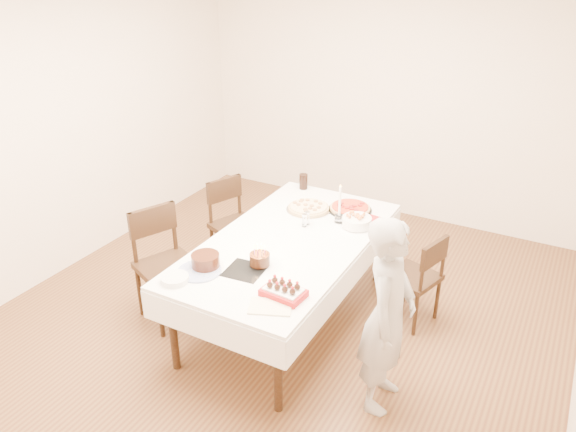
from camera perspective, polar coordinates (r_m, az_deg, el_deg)
The scene contains 22 objects.
floor at distance 4.84m, azimuth -0.87°, elevation -10.44°, with size 5.00×5.00×0.00m, color #502D1B.
wall_back at distance 6.37m, azimuth 10.43°, elevation 11.80°, with size 4.50×0.04×2.70m, color silver.
wall_left at distance 5.59m, azimuth -21.72°, elevation 8.35°, with size 0.04×5.00×2.70m, color silver.
dining_table at distance 4.64m, azimuth 0.00°, elevation -6.59°, with size 1.14×2.14×0.75m, color white.
chair_right_savory at distance 4.74m, azimuth 12.52°, elevation -6.09°, with size 0.41×0.41×0.81m, color #321E10, non-canonical shape.
chair_left_savory at distance 5.36m, azimuth -5.22°, elevation -1.08°, with size 0.45×0.45×0.89m, color #321E10, non-canonical shape.
chair_left_dessert at distance 4.71m, azimuth -12.08°, elevation -5.16°, with size 0.49×0.49×0.97m, color #321E10, non-canonical shape.
person at distance 3.75m, azimuth 10.11°, elevation -9.98°, with size 0.51×0.34×1.41m, color #B2ADA7.
pizza_white at distance 4.94m, azimuth 2.11°, elevation 0.82°, with size 0.40×0.40×0.04m, color beige.
pizza_pepperoni at distance 4.97m, azimuth 6.32°, elevation 0.79°, with size 0.38×0.38×0.04m, color red.
red_placemat at distance 4.82m, azimuth 7.61°, elevation -0.42°, with size 0.27×0.27×0.01m, color #B21E1E.
pasta_bowl at distance 4.68m, azimuth 7.00°, elevation -0.56°, with size 0.24×0.24×0.08m, color white.
taper_candle at distance 4.68m, azimuth 5.28°, elevation 1.29°, with size 0.08×0.08×0.35m, color white.
shaker_pair at distance 4.65m, azimuth 1.69°, elevation -0.44°, with size 0.10×0.10×0.11m, color white, non-canonical shape.
cola_glass at distance 5.36m, azimuth 1.58°, elevation 3.53°, with size 0.08×0.08×0.15m, color black.
layer_cake at distance 4.12m, azimuth -8.38°, elevation -4.54°, with size 0.26×0.26×0.11m, color #37180D.
cake_board at distance 4.08m, azimuth -4.40°, elevation -5.57°, with size 0.27×0.27×0.01m, color black.
birthday_cake at distance 4.09m, azimuth -2.90°, elevation -4.00°, with size 0.15×0.15×0.15m, color #3A1C10.
strawberry_box at distance 3.78m, azimuth -0.46°, elevation -7.67°, with size 0.29×0.19×0.07m, color #9D1213, non-canonical shape.
box_lid at distance 3.69m, azimuth -1.81°, elevation -9.26°, with size 0.28×0.18×0.02m, color beige.
plate_stack at distance 4.01m, azimuth -11.41°, elevation -6.26°, with size 0.20×0.20×0.04m, color white.
china_plate at distance 4.10m, azimuth -8.98°, elevation -5.52°, with size 0.32×0.32×0.01m, color white.
Camera 1 is at (1.93, -3.37, 2.89)m, focal length 35.00 mm.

